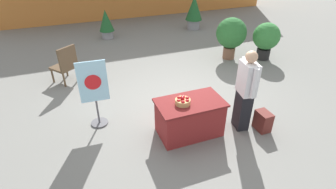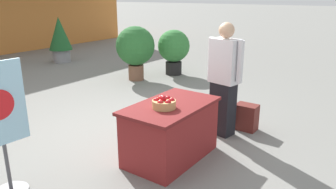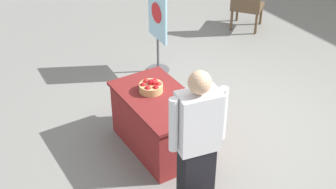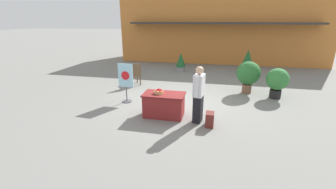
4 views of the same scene
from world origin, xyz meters
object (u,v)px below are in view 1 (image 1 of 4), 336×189
(display_table, at_px, (190,118))
(potted_plant_near_right, at_px, (231,34))
(potted_plant_near_left, at_px, (194,11))
(patio_chair, at_px, (66,64))
(person_visitor, at_px, (246,91))
(potted_plant_far_right, at_px, (266,38))
(potted_plant_far_left, at_px, (106,23))
(poster_board, at_px, (94,92))
(apple_basket, at_px, (183,101))
(backpack, at_px, (263,121))

(display_table, bearing_deg, potted_plant_near_right, 46.91)
(potted_plant_near_right, height_order, potted_plant_near_left, potted_plant_near_left)
(patio_chair, relative_size, potted_plant_near_left, 0.74)
(person_visitor, height_order, potted_plant_far_right, person_visitor)
(person_visitor, distance_m, potted_plant_far_left, 6.95)
(poster_board, xyz_separation_m, potted_plant_near_right, (4.54, 2.09, 0.02))
(person_visitor, xyz_separation_m, potted_plant_near_left, (2.11, 6.66, -0.10))
(apple_basket, bearing_deg, display_table, 4.58)
(patio_chair, bearing_deg, potted_plant_far_right, -133.12)
(poster_board, distance_m, patio_chair, 2.29)
(patio_chair, bearing_deg, apple_basket, 174.37)
(display_table, relative_size, poster_board, 0.90)
(display_table, xyz_separation_m, potted_plant_far_right, (3.90, 2.62, 0.33))
(display_table, xyz_separation_m, apple_basket, (-0.17, -0.01, 0.44))
(potted_plant_near_right, bearing_deg, potted_plant_near_left, 84.30)
(apple_basket, distance_m, backpack, 1.79)
(poster_board, relative_size, patio_chair, 1.39)
(apple_basket, height_order, potted_plant_far_left, potted_plant_far_left)
(patio_chair, height_order, potted_plant_near_left, potted_plant_near_left)
(potted_plant_far_right, distance_m, potted_plant_near_right, 1.13)
(potted_plant_far_right, xyz_separation_m, potted_plant_near_left, (-0.69, 3.83, 0.06))
(patio_chair, distance_m, potted_plant_near_left, 6.30)
(potted_plant_far_left, bearing_deg, potted_plant_far_right, -41.57)
(poster_board, height_order, potted_plant_near_right, poster_board)
(apple_basket, height_order, potted_plant_near_left, potted_plant_near_left)
(backpack, xyz_separation_m, potted_plant_near_right, (1.40, 3.51, 0.61))
(poster_board, distance_m, potted_plant_far_right, 5.81)
(backpack, distance_m, potted_plant_near_right, 3.82)
(apple_basket, bearing_deg, person_visitor, -8.47)
(apple_basket, xyz_separation_m, backpack, (1.63, -0.43, -0.61))
(apple_basket, bearing_deg, potted_plant_near_left, 62.50)
(potted_plant_near_left, bearing_deg, poster_board, -131.62)
(patio_chair, xyz_separation_m, potted_plant_far_left, (1.65, 3.36, 0.04))
(apple_basket, height_order, poster_board, poster_board)
(person_visitor, bearing_deg, poster_board, -12.49)
(backpack, xyz_separation_m, potted_plant_far_left, (-2.00, 7.00, 0.39))
(person_visitor, distance_m, potted_plant_near_right, 3.71)
(apple_basket, xyz_separation_m, person_visitor, (1.26, -0.19, 0.06))
(potted_plant_near_right, xyz_separation_m, potted_plant_near_left, (0.34, 3.40, -0.05))
(apple_basket, bearing_deg, patio_chair, 122.15)
(display_table, bearing_deg, person_visitor, -10.39)
(backpack, distance_m, potted_plant_far_right, 3.95)
(poster_board, distance_m, potted_plant_near_right, 5.00)
(patio_chair, relative_size, potted_plant_far_right, 0.88)
(potted_plant_far_right, distance_m, potted_plant_near_left, 3.90)
(person_visitor, relative_size, poster_board, 1.17)
(patio_chair, height_order, potted_plant_far_left, potted_plant_far_left)
(backpack, relative_size, patio_chair, 0.40)
(person_visitor, xyz_separation_m, potted_plant_far_left, (-1.63, 6.75, -0.27))
(potted_plant_near_left, bearing_deg, potted_plant_near_right, -95.70)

